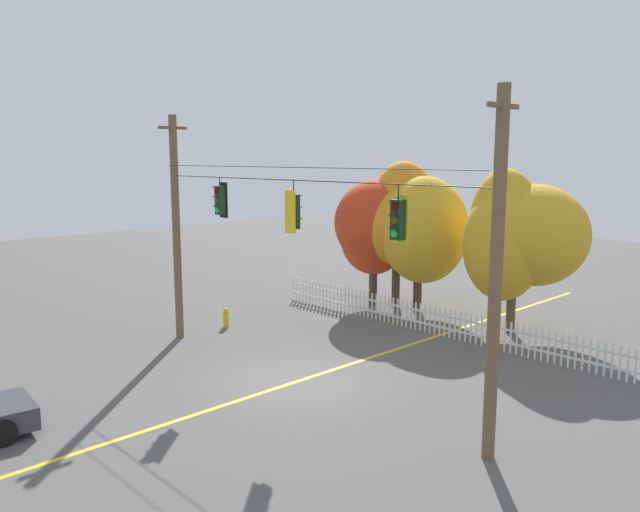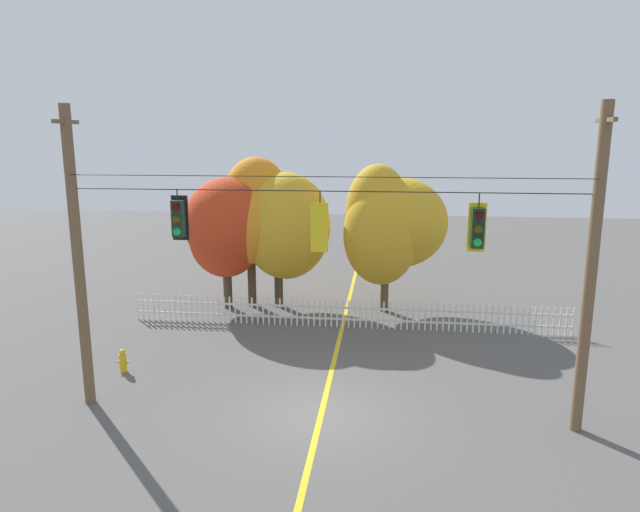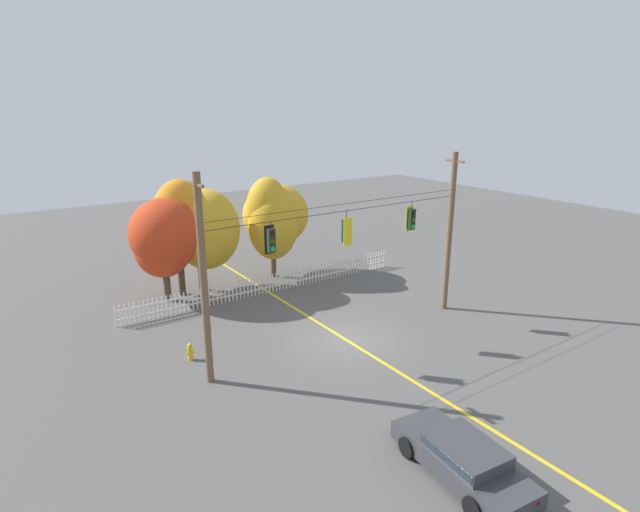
{
  "view_description": "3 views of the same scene",
  "coord_description": "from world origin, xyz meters",
  "px_view_note": "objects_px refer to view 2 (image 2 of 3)",
  "views": [
    {
      "loc": [
        13.32,
        -11.62,
        6.57
      ],
      "look_at": [
        -0.22,
        1.22,
        3.63
      ],
      "focal_mm": 35.03,
      "sensor_mm": 36.0,
      "label": 1
    },
    {
      "loc": [
        1.61,
        -13.78,
        7.24
      ],
      "look_at": [
        -0.2,
        1.44,
        4.02
      ],
      "focal_mm": 31.84,
      "sensor_mm": 36.0,
      "label": 2
    },
    {
      "loc": [
        -12.7,
        -16.71,
        10.29
      ],
      "look_at": [
        -0.19,
        1.73,
        3.55
      ],
      "focal_mm": 28.45,
      "sensor_mm": 36.0,
      "label": 3
    }
  ],
  "objects_px": {
    "traffic_signal_eastbound_side": "(320,227)",
    "autumn_maple_mid": "(251,217)",
    "traffic_signal_northbound_primary": "(478,228)",
    "autumn_oak_far_east": "(284,226)",
    "traffic_signal_northbound_secondary": "(179,218)",
    "autumn_maple_near_fence": "(228,228)",
    "autumn_maple_far_west": "(389,224)",
    "fire_hydrant": "(123,361)"
  },
  "relations": [
    {
      "from": "traffic_signal_eastbound_side",
      "to": "autumn_maple_far_west",
      "type": "distance_m",
      "value": 9.79
    },
    {
      "from": "traffic_signal_northbound_secondary",
      "to": "autumn_maple_near_fence",
      "type": "distance_m",
      "value": 9.41
    },
    {
      "from": "traffic_signal_northbound_primary",
      "to": "autumn_maple_far_west",
      "type": "bearing_deg",
      "value": 102.25
    },
    {
      "from": "traffic_signal_eastbound_side",
      "to": "autumn_oak_far_east",
      "type": "relative_size",
      "value": 0.26
    },
    {
      "from": "traffic_signal_northbound_secondary",
      "to": "traffic_signal_northbound_primary",
      "type": "distance_m",
      "value": 7.44
    },
    {
      "from": "autumn_maple_near_fence",
      "to": "fire_hydrant",
      "type": "relative_size",
      "value": 7.52
    },
    {
      "from": "autumn_oak_far_east",
      "to": "traffic_signal_eastbound_side",
      "type": "bearing_deg",
      "value": -74.47
    },
    {
      "from": "traffic_signal_northbound_secondary",
      "to": "autumn_maple_near_fence",
      "type": "relative_size",
      "value": 0.23
    },
    {
      "from": "autumn_oak_far_east",
      "to": "fire_hydrant",
      "type": "relative_size",
      "value": 7.78
    },
    {
      "from": "autumn_maple_near_fence",
      "to": "fire_hydrant",
      "type": "bearing_deg",
      "value": -101.99
    },
    {
      "from": "traffic_signal_eastbound_side",
      "to": "autumn_maple_near_fence",
      "type": "relative_size",
      "value": 0.27
    },
    {
      "from": "autumn_maple_far_west",
      "to": "traffic_signal_eastbound_side",
      "type": "bearing_deg",
      "value": -100.32
    },
    {
      "from": "autumn_maple_near_fence",
      "to": "autumn_oak_far_east",
      "type": "distance_m",
      "value": 2.34
    },
    {
      "from": "traffic_signal_northbound_secondary",
      "to": "autumn_maple_mid",
      "type": "distance_m",
      "value": 9.61
    },
    {
      "from": "autumn_maple_mid",
      "to": "autumn_maple_far_west",
      "type": "height_order",
      "value": "autumn_maple_mid"
    },
    {
      "from": "autumn_maple_near_fence",
      "to": "fire_hydrant",
      "type": "height_order",
      "value": "autumn_maple_near_fence"
    },
    {
      "from": "autumn_oak_far_east",
      "to": "traffic_signal_northbound_secondary",
      "type": "bearing_deg",
      "value": -95.74
    },
    {
      "from": "autumn_maple_far_west",
      "to": "traffic_signal_northbound_primary",
      "type": "bearing_deg",
      "value": -77.75
    },
    {
      "from": "traffic_signal_northbound_primary",
      "to": "autumn_oak_far_east",
      "type": "bearing_deg",
      "value": 124.04
    },
    {
      "from": "traffic_signal_northbound_primary",
      "to": "autumn_oak_far_east",
      "type": "height_order",
      "value": "traffic_signal_northbound_primary"
    },
    {
      "from": "traffic_signal_northbound_primary",
      "to": "fire_hydrant",
      "type": "relative_size",
      "value": 1.93
    },
    {
      "from": "autumn_maple_mid",
      "to": "autumn_oak_far_east",
      "type": "relative_size",
      "value": 1.11
    },
    {
      "from": "traffic_signal_northbound_secondary",
      "to": "autumn_oak_far_east",
      "type": "distance_m",
      "value": 9.77
    },
    {
      "from": "autumn_maple_mid",
      "to": "traffic_signal_northbound_secondary",
      "type": "bearing_deg",
      "value": -87.28
    },
    {
      "from": "traffic_signal_eastbound_side",
      "to": "autumn_maple_mid",
      "type": "height_order",
      "value": "autumn_maple_mid"
    },
    {
      "from": "traffic_signal_northbound_secondary",
      "to": "fire_hydrant",
      "type": "bearing_deg",
      "value": 143.93
    },
    {
      "from": "fire_hydrant",
      "to": "autumn_oak_far_east",
      "type": "bearing_deg",
      "value": 63.17
    },
    {
      "from": "traffic_signal_northbound_primary",
      "to": "autumn_maple_far_west",
      "type": "distance_m",
      "value": 9.84
    },
    {
      "from": "traffic_signal_eastbound_side",
      "to": "traffic_signal_northbound_primary",
      "type": "bearing_deg",
      "value": 0.29
    },
    {
      "from": "autumn_maple_mid",
      "to": "autumn_maple_far_west",
      "type": "distance_m",
      "value": 5.83
    },
    {
      "from": "autumn_oak_far_east",
      "to": "fire_hydrant",
      "type": "bearing_deg",
      "value": -116.83
    },
    {
      "from": "autumn_maple_near_fence",
      "to": "autumn_maple_far_west",
      "type": "bearing_deg",
      "value": 3.18
    },
    {
      "from": "autumn_maple_near_fence",
      "to": "autumn_maple_far_west",
      "type": "xyz_separation_m",
      "value": [
        6.71,
        0.37,
        0.25
      ]
    },
    {
      "from": "traffic_signal_northbound_primary",
      "to": "autumn_maple_near_fence",
      "type": "xyz_separation_m",
      "value": [
        -8.78,
        9.15,
        -1.62
      ]
    },
    {
      "from": "fire_hydrant",
      "to": "traffic_signal_eastbound_side",
      "type": "bearing_deg",
      "value": -17.88
    },
    {
      "from": "traffic_signal_northbound_secondary",
      "to": "autumn_maple_far_west",
      "type": "bearing_deg",
      "value": 60.58
    },
    {
      "from": "traffic_signal_northbound_secondary",
      "to": "autumn_maple_near_fence",
      "type": "height_order",
      "value": "traffic_signal_northbound_secondary"
    },
    {
      "from": "traffic_signal_eastbound_side",
      "to": "autumn_maple_mid",
      "type": "bearing_deg",
      "value": 113.2
    },
    {
      "from": "autumn_oak_far_east",
      "to": "fire_hydrant",
      "type": "height_order",
      "value": "autumn_oak_far_east"
    },
    {
      "from": "autumn_maple_far_west",
      "to": "autumn_maple_mid",
      "type": "bearing_deg",
      "value": -179.86
    },
    {
      "from": "traffic_signal_eastbound_side",
      "to": "traffic_signal_northbound_primary",
      "type": "relative_size",
      "value": 1.03
    },
    {
      "from": "traffic_signal_northbound_primary",
      "to": "autumn_maple_far_west",
      "type": "height_order",
      "value": "autumn_maple_far_west"
    }
  ]
}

